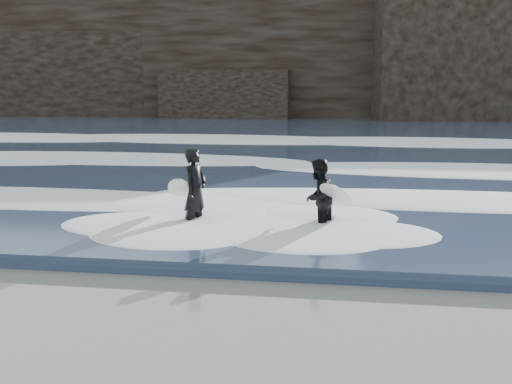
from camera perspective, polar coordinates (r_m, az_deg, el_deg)
ground at (r=8.94m, az=-4.94°, el=-13.84°), size 120.00×120.00×0.00m
sea at (r=37.13m, az=5.67°, el=4.95°), size 90.00×52.00×0.30m
headland at (r=53.96m, az=6.78°, el=11.79°), size 70.00×9.00×10.00m
foam_near at (r=17.33m, az=2.04°, el=-0.44°), size 60.00×3.20×0.20m
foam_mid at (r=24.21m, az=3.99°, el=2.70°), size 60.00×4.00×0.24m
foam_far at (r=33.12m, az=5.30°, el=4.82°), size 60.00×4.80×0.30m
surfer_left at (r=14.97m, az=-5.61°, el=0.14°), size 1.20×1.89×2.00m
surfer_right at (r=14.66m, az=5.75°, el=-0.48°), size 1.38×2.21×1.79m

